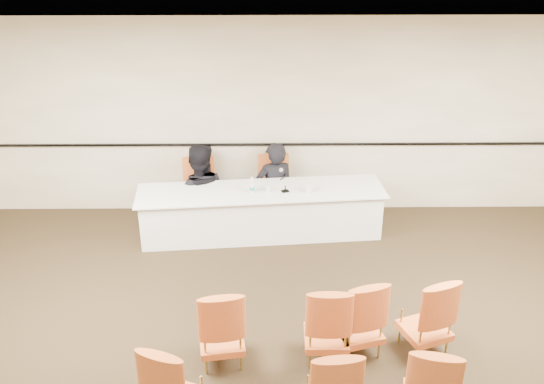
{
  "coord_description": "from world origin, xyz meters",
  "views": [
    {
      "loc": [
        -0.3,
        -4.6,
        4.46
      ],
      "look_at": [
        -0.22,
        2.6,
        0.96
      ],
      "focal_mm": 40.0,
      "sensor_mm": 36.0,
      "label": 1
    }
  ],
  "objects_px": {
    "panelist_main": "(274,194)",
    "aud_chair_back_left": "(174,382)",
    "panelist_main_chair": "(274,188)",
    "water_bottle": "(252,185)",
    "microphone": "(285,182)",
    "panel_table": "(261,212)",
    "panelist_second_chair": "(199,191)",
    "drinking_glass": "(268,188)",
    "aud_chair_extra": "(426,313)",
    "aud_chair_back_right": "(431,383)",
    "coffee_cup": "(308,188)",
    "panelist_second": "(200,199)",
    "aud_chair_front_right": "(358,315)",
    "aud_chair_front_left": "(221,324)",
    "aud_chair_front_mid": "(327,321)"
  },
  "relations": [
    {
      "from": "panel_table",
      "to": "water_bottle",
      "type": "relative_size",
      "value": 14.69
    },
    {
      "from": "panel_table",
      "to": "panelist_main",
      "type": "xyz_separation_m",
      "value": [
        0.2,
        0.55,
        0.03
      ]
    },
    {
      "from": "panelist_second_chair",
      "to": "drinking_glass",
      "type": "relative_size",
      "value": 9.5
    },
    {
      "from": "panelist_main",
      "to": "panelist_second_chair",
      "type": "relative_size",
      "value": 1.75
    },
    {
      "from": "aud_chair_front_mid",
      "to": "aud_chair_back_right",
      "type": "xyz_separation_m",
      "value": [
        0.86,
        -0.91,
        0.0
      ]
    },
    {
      "from": "panelist_main_chair",
      "to": "panelist_second",
      "type": "relative_size",
      "value": 0.53
    },
    {
      "from": "panelist_main_chair",
      "to": "aud_chair_extra",
      "type": "distance_m",
      "value": 3.48
    },
    {
      "from": "panelist_main",
      "to": "aud_chair_back_left",
      "type": "height_order",
      "value": "panelist_main"
    },
    {
      "from": "panelist_second_chair",
      "to": "aud_chair_front_right",
      "type": "distance_m",
      "value": 3.62
    },
    {
      "from": "microphone",
      "to": "aud_chair_back_left",
      "type": "bearing_deg",
      "value": -127.67
    },
    {
      "from": "aud_chair_front_left",
      "to": "aud_chair_front_mid",
      "type": "height_order",
      "value": "same"
    },
    {
      "from": "panelist_second",
      "to": "aud_chair_back_right",
      "type": "bearing_deg",
      "value": 119.77
    },
    {
      "from": "coffee_cup",
      "to": "panelist_second_chair",
      "type": "bearing_deg",
      "value": 161.57
    },
    {
      "from": "aud_chair_front_left",
      "to": "aud_chair_back_left",
      "type": "height_order",
      "value": "same"
    },
    {
      "from": "water_bottle",
      "to": "aud_chair_back_left",
      "type": "relative_size",
      "value": 0.25
    },
    {
      "from": "panel_table",
      "to": "water_bottle",
      "type": "height_order",
      "value": "water_bottle"
    },
    {
      "from": "microphone",
      "to": "aud_chair_back_left",
      "type": "relative_size",
      "value": 0.32
    },
    {
      "from": "panel_table",
      "to": "aud_chair_front_right",
      "type": "bearing_deg",
      "value": -72.86
    },
    {
      "from": "aud_chair_front_right",
      "to": "aud_chair_back_left",
      "type": "xyz_separation_m",
      "value": [
        -1.82,
        -0.98,
        0.0
      ]
    },
    {
      "from": "panelist_main_chair",
      "to": "panelist_second",
      "type": "bearing_deg",
      "value": 180.0
    },
    {
      "from": "panelist_main_chair",
      "to": "water_bottle",
      "type": "height_order",
      "value": "panelist_main_chair"
    },
    {
      "from": "panelist_main",
      "to": "panelist_second",
      "type": "distance_m",
      "value": 1.14
    },
    {
      "from": "panelist_main",
      "to": "coffee_cup",
      "type": "xyz_separation_m",
      "value": [
        0.46,
        -0.63,
        0.39
      ]
    },
    {
      "from": "water_bottle",
      "to": "aud_chair_front_left",
      "type": "relative_size",
      "value": 0.25
    },
    {
      "from": "aud_chair_extra",
      "to": "panelist_main",
      "type": "bearing_deg",
      "value": 96.01
    },
    {
      "from": "aud_chair_front_left",
      "to": "aud_chair_back_right",
      "type": "xyz_separation_m",
      "value": [
        1.97,
        -0.86,
        0.0
      ]
    },
    {
      "from": "panelist_second_chair",
      "to": "aud_chair_back_right",
      "type": "bearing_deg",
      "value": -63.17
    },
    {
      "from": "aud_chair_front_left",
      "to": "aud_chair_back_left",
      "type": "xyz_separation_m",
      "value": [
        -0.37,
        -0.83,
        0.0
      ]
    },
    {
      "from": "water_bottle",
      "to": "aud_chair_back_right",
      "type": "relative_size",
      "value": 0.25
    },
    {
      "from": "aud_chair_front_right",
      "to": "aud_chair_extra",
      "type": "distance_m",
      "value": 0.73
    },
    {
      "from": "panelist_main_chair",
      "to": "microphone",
      "type": "xyz_separation_m",
      "value": [
        0.14,
        -0.61,
        0.38
      ]
    },
    {
      "from": "microphone",
      "to": "drinking_glass",
      "type": "relative_size",
      "value": 3.06
    },
    {
      "from": "aud_chair_front_right",
      "to": "aud_chair_front_left",
      "type": "bearing_deg",
      "value": 169.28
    },
    {
      "from": "drinking_glass",
      "to": "aud_chair_back_left",
      "type": "xyz_separation_m",
      "value": [
        -0.88,
        -3.51,
        -0.28
      ]
    },
    {
      "from": "aud_chair_front_mid",
      "to": "aud_chair_front_right",
      "type": "bearing_deg",
      "value": 16.76
    },
    {
      "from": "panelist_second_chair",
      "to": "drinking_glass",
      "type": "distance_m",
      "value": 1.18
    },
    {
      "from": "panelist_main_chair",
      "to": "aud_chair_extra",
      "type": "xyz_separation_m",
      "value": [
        1.58,
        -3.1,
        0.0
      ]
    },
    {
      "from": "panel_table",
      "to": "panelist_main_chair",
      "type": "height_order",
      "value": "panelist_main_chair"
    },
    {
      "from": "water_bottle",
      "to": "coffee_cup",
      "type": "relative_size",
      "value": 1.72
    },
    {
      "from": "panel_table",
      "to": "panelist_main_chair",
      "type": "distance_m",
      "value": 0.6
    },
    {
      "from": "water_bottle",
      "to": "panelist_second_chair",
      "type": "bearing_deg",
      "value": 146.87
    },
    {
      "from": "panelist_main",
      "to": "aud_chair_front_left",
      "type": "bearing_deg",
      "value": 64.14
    },
    {
      "from": "panelist_main",
      "to": "panelist_main_chair",
      "type": "relative_size",
      "value": 1.75
    },
    {
      "from": "panelist_main",
      "to": "drinking_glass",
      "type": "bearing_deg",
      "value": 65.33
    },
    {
      "from": "panelist_second_chair",
      "to": "water_bottle",
      "type": "distance_m",
      "value": 1.03
    },
    {
      "from": "panelist_main",
      "to": "aud_chair_front_left",
      "type": "distance_m",
      "value": 3.33
    },
    {
      "from": "aud_chair_front_right",
      "to": "aud_chair_back_left",
      "type": "relative_size",
      "value": 1.0
    },
    {
      "from": "microphone",
      "to": "aud_chair_front_right",
      "type": "xyz_separation_m",
      "value": [
        0.71,
        -2.52,
        -0.38
      ]
    },
    {
      "from": "aud_chair_back_right",
      "to": "aud_chair_extra",
      "type": "height_order",
      "value": "same"
    },
    {
      "from": "panelist_main_chair",
      "to": "panelist_second_chair",
      "type": "relative_size",
      "value": 1.0
    }
  ]
}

